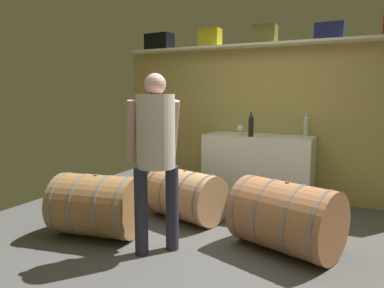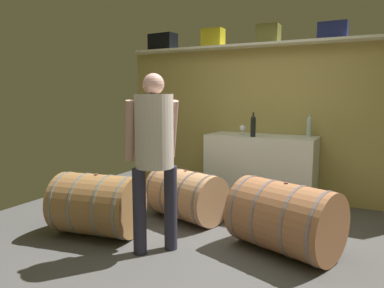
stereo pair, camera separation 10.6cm
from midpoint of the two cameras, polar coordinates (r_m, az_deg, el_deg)
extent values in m
cube|color=#51504F|center=(4.10, 4.80, -13.58)|extent=(5.69, 7.40, 0.02)
cube|color=tan|center=(5.33, 10.95, 3.26)|extent=(4.49, 0.10, 2.14)
cube|color=silver|center=(5.22, 10.84, 15.13)|extent=(4.13, 0.40, 0.03)
cube|color=black|center=(5.89, -5.75, 15.77)|extent=(0.44, 0.27, 0.25)
cube|color=yellow|center=(5.50, 2.28, 16.42)|extent=(0.31, 0.20, 0.26)
cube|color=olive|center=(5.23, 10.97, 16.66)|extent=(0.31, 0.27, 0.25)
cube|color=navy|center=(5.08, 20.35, 16.39)|extent=(0.36, 0.20, 0.21)
cube|color=silver|center=(5.07, 9.82, -3.85)|extent=(1.46, 0.60, 0.93)
cylinder|color=#AEC4B7|center=(5.03, 17.04, 2.45)|extent=(0.07, 0.07, 0.22)
sphere|color=#AEC4B7|center=(5.02, 17.09, 3.81)|extent=(0.06, 0.06, 0.06)
cylinder|color=#AEC4B7|center=(5.02, 17.11, 4.30)|extent=(0.02, 0.02, 0.07)
cylinder|color=black|center=(4.79, 8.70, 2.54)|extent=(0.07, 0.07, 0.23)
sphere|color=black|center=(4.78, 8.73, 4.07)|extent=(0.06, 0.06, 0.06)
cylinder|color=black|center=(4.78, 8.74, 4.59)|extent=(0.02, 0.02, 0.07)
cylinder|color=white|center=(4.99, 7.04, 1.47)|extent=(0.06, 0.06, 0.00)
cylinder|color=white|center=(4.99, 7.05, 1.83)|extent=(0.01, 0.01, 0.06)
sphere|color=white|center=(4.98, 7.06, 2.54)|extent=(0.09, 0.09, 0.09)
sphere|color=maroon|center=(4.98, 7.06, 2.39)|extent=(0.05, 0.05, 0.05)
cylinder|color=tan|center=(4.33, -1.82, -8.10)|extent=(1.00, 0.80, 0.58)
cylinder|color=slate|center=(4.58, -5.21, -7.23)|extent=(0.19, 0.58, 0.59)
cylinder|color=slate|center=(4.42, -3.16, -7.76)|extent=(0.19, 0.58, 0.59)
cylinder|color=slate|center=(4.23, -0.41, -8.45)|extent=(0.19, 0.58, 0.59)
cylinder|color=slate|center=(4.09, 2.00, -9.04)|extent=(0.19, 0.58, 0.59)
cylinder|color=#94494E|center=(4.25, -1.83, -4.25)|extent=(0.04, 0.04, 0.01)
cylinder|color=#A86C45|center=(3.58, 13.83, -11.14)|extent=(1.11, 0.93, 0.66)
cylinder|color=slate|center=(3.78, 8.57, -9.94)|extent=(0.25, 0.64, 0.67)
cylinder|color=slate|center=(3.65, 11.75, -10.68)|extent=(0.25, 0.64, 0.67)
cylinder|color=slate|center=(3.51, 16.00, -11.61)|extent=(0.25, 0.64, 0.67)
cylinder|color=slate|center=(3.40, 19.72, -12.37)|extent=(0.25, 0.64, 0.67)
cylinder|color=brown|center=(3.48, 14.01, -5.93)|extent=(0.04, 0.04, 0.01)
cylinder|color=#9B6C3D|center=(3.99, -15.57, -9.34)|extent=(0.96, 0.78, 0.64)
cylinder|color=slate|center=(4.18, -19.86, -8.71)|extent=(0.14, 0.65, 0.65)
cylinder|color=slate|center=(4.06, -17.26, -9.10)|extent=(0.14, 0.65, 0.65)
cylinder|color=slate|center=(3.92, -13.82, -9.58)|extent=(0.14, 0.65, 0.65)
cylinder|color=slate|center=(3.82, -10.85, -9.97)|extent=(0.14, 0.65, 0.65)
cylinder|color=brown|center=(3.91, -15.75, -4.76)|extent=(0.04, 0.04, 0.01)
cylinder|color=#2B2A3B|center=(3.49, -4.06, -10.12)|extent=(0.12, 0.12, 0.82)
cylinder|color=#2B2A3B|center=(3.42, -8.96, -10.60)|extent=(0.12, 0.12, 0.82)
cylinder|color=beige|center=(3.30, -6.68, 2.01)|extent=(0.35, 0.35, 0.67)
sphere|color=tan|center=(3.28, -6.80, 9.40)|extent=(0.20, 0.20, 0.20)
cylinder|color=tan|center=(3.45, -3.86, 2.30)|extent=(0.22, 0.21, 0.57)
cylinder|color=tan|center=(3.35, -10.48, 2.02)|extent=(0.18, 0.18, 0.57)
camera|label=1|loc=(0.05, -90.79, -0.11)|focal=33.66mm
camera|label=2|loc=(0.05, 89.21, 0.11)|focal=33.66mm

